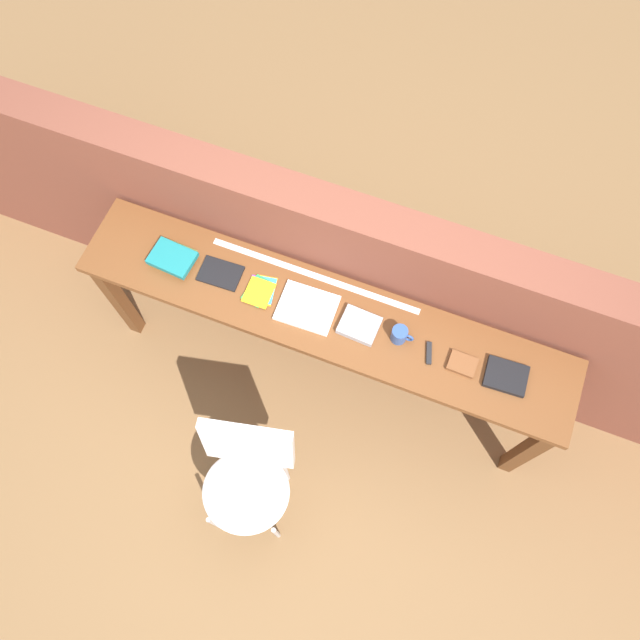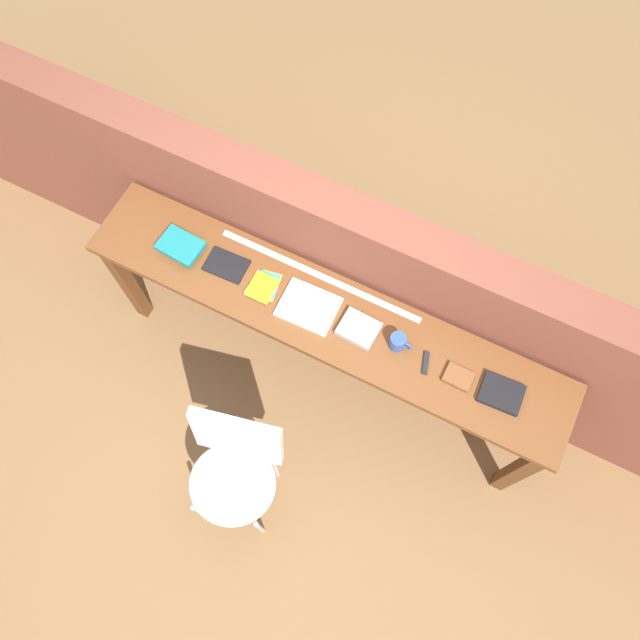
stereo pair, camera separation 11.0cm
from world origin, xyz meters
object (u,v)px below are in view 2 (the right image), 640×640
object	(u,v)px
multitool_folded	(426,363)
book_stack_leftmost	(181,246)
book_repair_rightmost	(501,393)
pamphlet_pile_colourful	(264,286)
chair_white_moulded	(234,468)
mug	(398,342)
magazine_cycling	(226,265)
book_open_centre	(309,307)
leather_journal_brown	(458,377)

from	to	relation	value
multitool_folded	book_stack_leftmost	bearing A→B (deg)	179.54
book_stack_leftmost	multitool_folded	size ratio (longest dim) A/B	2.05
book_repair_rightmost	pamphlet_pile_colourful	bearing A→B (deg)	177.11
chair_white_moulded	book_stack_leftmost	size ratio (longest dim) A/B	3.95
book_stack_leftmost	mug	xyz separation A→B (m)	(1.18, 0.01, 0.02)
book_stack_leftmost	magazine_cycling	bearing A→B (deg)	4.00
magazine_cycling	multitool_folded	size ratio (longest dim) A/B	1.89
chair_white_moulded	book_repair_rightmost	distance (m)	1.33
magazine_cycling	mug	xyz separation A→B (m)	(0.93, -0.00, 0.04)
book_open_centre	mug	bearing A→B (deg)	-0.16
magazine_cycling	book_repair_rightmost	size ratio (longest dim) A/B	1.08
book_open_centre	leather_journal_brown	bearing A→B (deg)	-2.34
book_stack_leftmost	leather_journal_brown	distance (m)	1.50
multitool_folded	book_repair_rightmost	distance (m)	0.37
book_stack_leftmost	magazine_cycling	size ratio (longest dim) A/B	1.09
pamphlet_pile_colourful	leather_journal_brown	distance (m)	1.03
chair_white_moulded	book_open_centre	world-z (taller)	book_open_centre
chair_white_moulded	magazine_cycling	xyz separation A→B (m)	(-0.46, 0.82, 0.36)
book_repair_rightmost	book_stack_leftmost	bearing A→B (deg)	177.10
multitool_folded	chair_white_moulded	bearing A→B (deg)	-128.52
mug	leather_journal_brown	world-z (taller)	mug
chair_white_moulded	multitool_folded	world-z (taller)	multitool_folded
leather_journal_brown	book_repair_rightmost	xyz separation A→B (m)	(0.20, 0.01, 0.00)
magazine_cycling	pamphlet_pile_colourful	world-z (taller)	pamphlet_pile_colourful
magazine_cycling	multitool_folded	world-z (taller)	multitool_folded
book_stack_leftmost	book_repair_rightmost	distance (m)	1.71
pamphlet_pile_colourful	book_repair_rightmost	world-z (taller)	book_repair_rightmost
mug	multitool_folded	size ratio (longest dim) A/B	1.00
book_repair_rightmost	book_open_centre	bearing A→B (deg)	177.34
mug	multitool_folded	bearing A→B (deg)	-8.42
book_stack_leftmost	pamphlet_pile_colourful	size ratio (longest dim) A/B	1.22
book_open_centre	mug	xyz separation A→B (m)	(0.46, 0.01, 0.04)
chair_white_moulded	mug	bearing A→B (deg)	59.86
chair_white_moulded	pamphlet_pile_colourful	distance (m)	0.91
book_repair_rightmost	leather_journal_brown	bearing A→B (deg)	-179.00
magazine_cycling	mug	world-z (taller)	mug
multitool_folded	book_repair_rightmost	world-z (taller)	book_repair_rightmost
book_stack_leftmost	book_repair_rightmost	bearing A→B (deg)	0.24
magazine_cycling	book_open_centre	distance (m)	0.47
chair_white_moulded	multitool_folded	xyz separation A→B (m)	(0.63, 0.79, 0.36)
book_open_centre	leather_journal_brown	xyz separation A→B (m)	(0.78, -0.01, 0.00)
multitool_folded	leather_journal_brown	xyz separation A→B (m)	(0.16, 0.00, 0.00)
book_open_centre	leather_journal_brown	distance (m)	0.78
chair_white_moulded	multitool_folded	distance (m)	1.07
mug	leather_journal_brown	xyz separation A→B (m)	(0.32, -0.02, -0.03)
pamphlet_pile_colourful	mug	xyz separation A→B (m)	(0.71, 0.01, 0.04)
pamphlet_pile_colourful	leather_journal_brown	bearing A→B (deg)	-0.53
magazine_cycling	book_repair_rightmost	bearing A→B (deg)	-2.89
book_open_centre	magazine_cycling	bearing A→B (deg)	175.86
book_stack_leftmost	magazine_cycling	world-z (taller)	book_stack_leftmost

